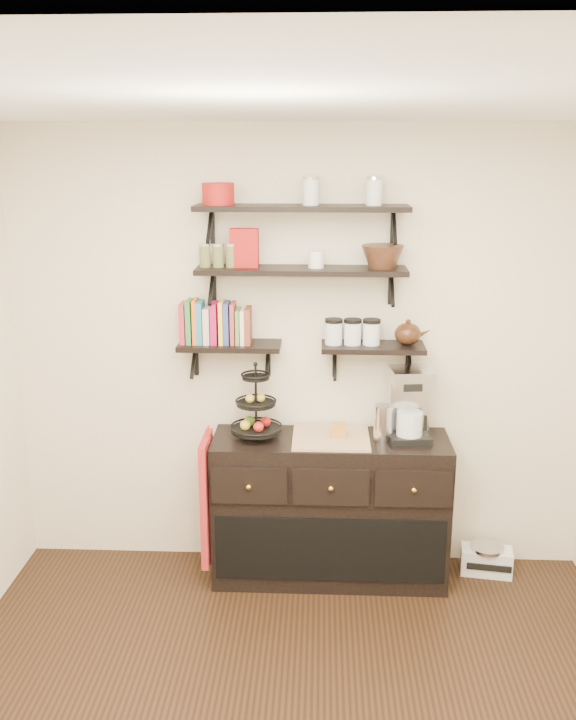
{
  "coord_description": "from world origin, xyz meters",
  "views": [
    {
      "loc": [
        0.11,
        -2.7,
        2.55
      ],
      "look_at": [
        -0.06,
        1.15,
        1.48
      ],
      "focal_mm": 38.0,
      "sensor_mm": 36.0,
      "label": 1
    }
  ],
  "objects_px": {
    "coffee_maker": "(409,405)",
    "sideboard": "(330,508)",
    "fruit_stand": "(257,413)",
    "radio": "(486,560)"
  },
  "relations": [
    {
      "from": "sideboard",
      "to": "radio",
      "type": "height_order",
      "value": "sideboard"
    },
    {
      "from": "sideboard",
      "to": "fruit_stand",
      "type": "bearing_deg",
      "value": 179.62
    },
    {
      "from": "sideboard",
      "to": "coffee_maker",
      "type": "bearing_deg",
      "value": 3.76
    },
    {
      "from": "fruit_stand",
      "to": "coffee_maker",
      "type": "height_order",
      "value": "fruit_stand"
    },
    {
      "from": "fruit_stand",
      "to": "radio",
      "type": "xyz_separation_m",
      "value": [
        1.42,
        0.06,
        -0.96
      ]
    },
    {
      "from": "sideboard",
      "to": "radio",
      "type": "xyz_separation_m",
      "value": [
        0.98,
        0.06,
        -0.36
      ]
    },
    {
      "from": "coffee_maker",
      "to": "radio",
      "type": "relative_size",
      "value": 1.33
    },
    {
      "from": "radio",
      "to": "coffee_maker",
      "type": "bearing_deg",
      "value": -167.81
    },
    {
      "from": "coffee_maker",
      "to": "sideboard",
      "type": "bearing_deg",
      "value": 176.88
    },
    {
      "from": "fruit_stand",
      "to": "radio",
      "type": "distance_m",
      "value": 1.71
    }
  ]
}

